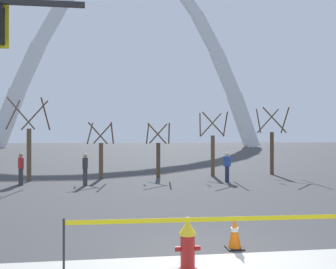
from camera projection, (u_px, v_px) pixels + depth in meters
name	position (u px, v px, depth m)	size (l,w,h in m)	color
ground_plane	(208.00, 257.00, 7.25)	(240.00, 240.00, 0.00)	#3D3D3F
fire_hydrant	(188.00, 246.00, 6.44)	(0.46, 0.48, 0.99)	#5E0F0D
caution_tape_barrier	(213.00, 233.00, 6.43)	(5.28, 0.19, 1.03)	#232326
traffic_cone_by_hydrant	(235.00, 232.00, 7.78)	(0.36, 0.36, 0.73)	black
monument_arch	(130.00, 61.00, 75.05)	(55.94, 2.68, 41.07)	silver
tree_far_left	(29.00, 144.00, 19.32)	(2.06, 2.07, 4.47)	brown
tree_left_mid	(101.00, 154.00, 20.39)	(1.51, 1.52, 3.23)	brown
tree_center_left	(158.00, 153.00, 21.15)	(1.50, 1.51, 3.21)	brown
tree_center_right	(213.00, 148.00, 21.80)	(1.80, 1.81, 3.90)	brown
tree_right_mid	(272.00, 145.00, 22.71)	(1.95, 1.96, 4.24)	brown
pedestrian_standing_center	(227.00, 167.00, 18.96)	(0.39, 0.37, 1.59)	#232847
pedestrian_walking_right	(21.00, 169.00, 17.70)	(0.34, 0.39, 1.59)	#38383D
pedestrian_near_trees	(85.00, 169.00, 17.62)	(0.24, 0.36, 1.59)	#38383D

